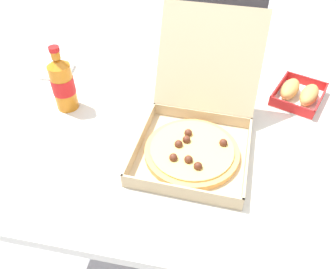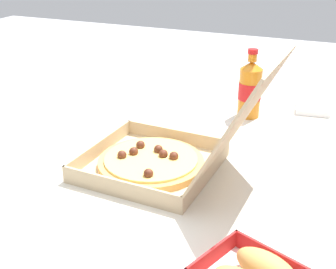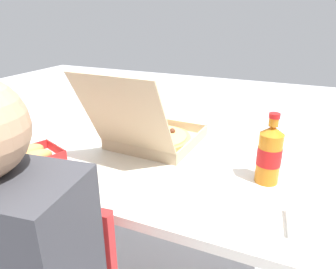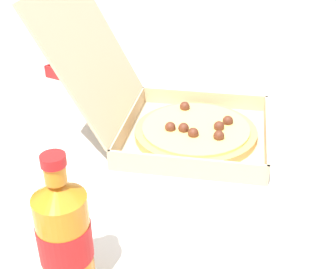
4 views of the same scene
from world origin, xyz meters
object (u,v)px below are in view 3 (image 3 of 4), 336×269
cola_bottle (269,154)px  pizza_box_open (152,135)px  paper_menu (264,146)px  bread_side_box (31,156)px  napkin_pile (310,225)px

cola_bottle → pizza_box_open: bearing=-13.1°
paper_menu → cola_bottle: bearing=100.6°
bread_side_box → cola_bottle: 0.80m
bread_side_box → napkin_pile: size_ratio=2.10×
cola_bottle → paper_menu: cola_bottle is taller
bread_side_box → napkin_pile: (-0.90, -0.01, -0.02)m
pizza_box_open → cola_bottle: 0.46m
bread_side_box → cola_bottle: bearing=-165.6°
cola_bottle → napkin_pile: bearing=123.9°
pizza_box_open → bread_side_box: (0.32, 0.30, -0.02)m
bread_side_box → paper_menu: (-0.73, -0.48, -0.02)m
paper_menu → napkin_pile: (-0.17, 0.47, 0.01)m
napkin_pile → bread_side_box: bearing=0.4°
paper_menu → bread_side_box: bearing=35.5°
bread_side_box → napkin_pile: 0.90m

